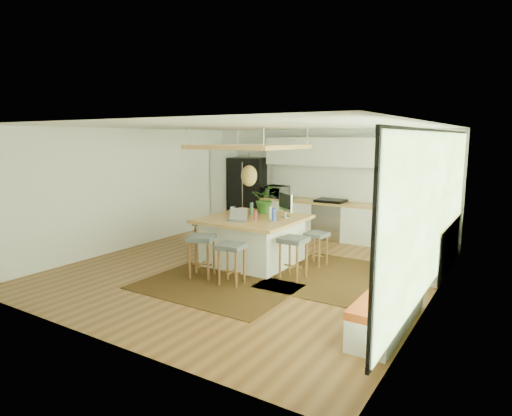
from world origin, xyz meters
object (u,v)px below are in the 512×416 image
Objects in this scene: island_plant at (265,202)px; laptop at (237,215)px; stool_near_left at (202,258)px; island at (253,240)px; stool_right_back at (317,248)px; stool_left_side at (206,239)px; fridge at (248,195)px; stool_near_right at (232,264)px; microwave at (277,190)px; monitor at (285,204)px; stool_right_front at (293,260)px.

laptop is at bearing -89.40° from island_plant.
island_plant reaches higher than stool_near_left.
stool_right_back is at bearing 24.03° from island.
stool_right_back is 1.80× the size of laptop.
stool_left_side is (-0.86, 1.21, 0.00)m from stool_near_left.
island_plant is (1.93, -2.28, 0.24)m from fridge.
stool_near_right is 1.20× the size of island_plant.
island_plant is at bearing 95.18° from island.
stool_near_right is at bearing -3.80° from stool_near_left.
stool_left_side is at bearing -84.68° from microwave.
fridge is 2.96× the size of stool_right_back.
microwave is (-1.41, 4.07, 0.76)m from stool_near_right.
stool_near_right is 1.88m from monitor.
island_plant is at bearing 103.36° from stool_near_right.
stool_near_right is 1.95× the size of laptop.
island is at bearing -155.97° from stool_right_back.
island reaches higher than stool_right_back.
stool_near_right is at bearing -132.47° from stool_right_front.
stool_left_side is (-1.55, 1.26, 0.00)m from stool_near_right.
microwave reaches higher than island.
stool_right_front is at bearing -10.64° from stool_left_side.
stool_right_front is 2.35m from stool_left_side.
laptop is (1.12, -0.48, 0.70)m from stool_left_side.
stool_right_front is (1.45, 0.78, 0.00)m from stool_near_left.
stool_near_right is (2.37, -4.14, -0.57)m from fridge.
fridge reaches higher than stool_near_right.
fridge is 3.00m from island_plant.
stool_right_front is 1.15× the size of stool_right_back.
stool_right_front is at bearing -14.70° from laptop.
monitor reaches higher than laptop.
fridge is at bearing 105.84° from stool_left_side.
stool_right_front reaches higher than stool_right_back.
microwave is 2.42m from island_plant.
stool_near_right is at bearing -112.77° from stool_right_back.
stool_right_back is (0.01, 0.99, 0.00)m from stool_right_front.
laptop is 1.07m from monitor.
stool_right_front is 1.42× the size of monitor.
monitor is at bearing 85.71° from stool_near_right.
stool_near_right is 0.94× the size of stool_right_front.
stool_right_front reaches higher than stool_left_side.
stool_near_left reaches higher than stool_left_side.
fridge is 2.62× the size of stool_left_side.
fridge reaches higher than laptop.
fridge is 1.06× the size of island.
stool_right_front is at bearing -22.44° from island.
stool_near_left is 1.03× the size of stool_left_side.
stool_left_side is at bearing -178.02° from island.
island is 2.41× the size of stool_near_left.
stool_near_left is at bearing -71.70° from microwave.
island_plant reaches higher than laptop.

